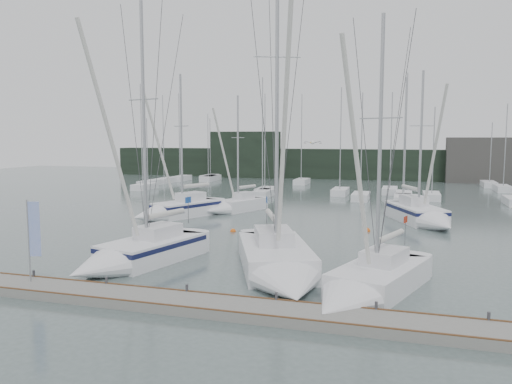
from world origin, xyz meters
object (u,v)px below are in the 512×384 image
sailboat_near_left (131,256)px  sailboat_near_right (364,287)px  sailboat_near_center (281,268)px  sailboat_mid_d (425,217)px  buoy_a (233,231)px  dock_banner (32,233)px  buoy_c (169,228)px  sailboat_mid_a (173,210)px  sailboat_mid_b (231,206)px  buoy_b (367,231)px

sailboat_near_left → sailboat_near_right: (12.57, -1.90, -0.10)m
sailboat_near_center → sailboat_mid_d: sailboat_near_center is taller
buoy_a → dock_banner: (-4.07, -16.18, 2.65)m
buoy_c → buoy_a: bearing=-0.6°
sailboat_near_left → sailboat_near_center: bearing=13.5°
buoy_c → sailboat_near_center: bearing=-44.1°
sailboat_near_left → buoy_a: sailboat_near_left is taller
buoy_c → sailboat_mid_a: bearing=112.3°
buoy_c → sailboat_mid_b: bearing=77.9°
sailboat_near_right → sailboat_mid_a: (-17.78, 17.66, 0.13)m
sailboat_mid_a → sailboat_mid_b: 6.02m
buoy_c → dock_banner: 16.50m
sailboat_mid_d → buoy_a: bearing=-175.2°
sailboat_near_right → sailboat_near_center: bearing=176.1°
sailboat_near_right → sailboat_mid_d: (3.21, 20.42, 0.13)m
sailboat_near_center → sailboat_mid_d: 20.03m
sailboat_mid_d → sailboat_near_right: bearing=-121.6°
sailboat_mid_b → sailboat_mid_d: 17.35m
sailboat_mid_b → sailboat_mid_d: sailboat_mid_d is taller
sailboat_near_right → buoy_c: (-15.97, 13.27, -0.53)m
sailboat_near_left → sailboat_near_right: bearing=5.7°
dock_banner → sailboat_mid_b: bearing=67.8°
sailboat_mid_d → sailboat_mid_b: bearing=150.8°
sailboat_near_center → sailboat_mid_a: sailboat_near_center is taller
sailboat_mid_d → dock_banner: bearing=-150.2°
sailboat_mid_d → buoy_b: bearing=-158.0°
sailboat_near_left → dock_banner: bearing=-99.5°
sailboat_near_left → buoy_b: 18.38m
sailboat_mid_b → dock_banner: (-0.69, -25.34, 2.12)m
sailboat_mid_d → buoy_b: size_ratio=24.24×
dock_banner → sailboat_mid_a: bearing=77.8°
sailboat_near_center → buoy_a: (-6.51, 11.43, -0.62)m
sailboat_mid_a → buoy_a: sailboat_mid_a is taller
buoy_a → buoy_c: (-5.32, 0.06, 0.00)m
buoy_a → dock_banner: 16.89m
sailboat_mid_b → buoy_c: 9.33m
sailboat_near_center → sailboat_mid_a: 20.93m
buoy_c → sailboat_mid_d: bearing=20.4°
sailboat_near_center → buoy_b: sailboat_near_center is taller
sailboat_near_center → sailboat_mid_b: bearing=93.7°
sailboat_near_right → dock_banner: 15.16m
sailboat_mid_a → sailboat_mid_d: size_ratio=1.00×
buoy_c → dock_banner: (1.26, -16.23, 2.65)m
buoy_b → sailboat_near_right: bearing=-86.3°
buoy_b → buoy_c: 15.21m
sailboat_near_left → dock_banner: (-2.14, -4.86, 2.02)m
sailboat_mid_d → dock_banner: sailboat_mid_d is taller
sailboat_mid_b → buoy_a: 9.78m
sailboat_mid_d → buoy_b: sailboat_mid_d is taller
sailboat_near_center → buoy_b: 14.76m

